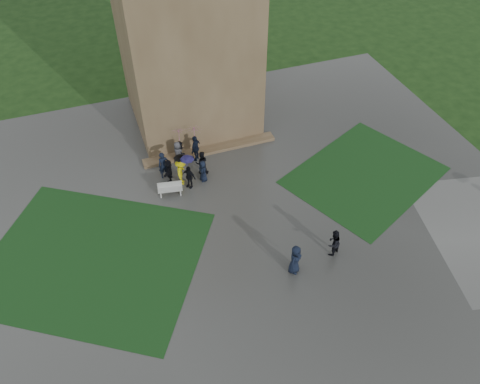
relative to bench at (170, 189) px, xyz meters
name	(u,v)px	position (x,y,z in m)	size (l,w,h in m)	color
ground	(270,273)	(3.44, -7.45, -0.46)	(120.00, 120.00, 0.00)	black
plaza	(256,245)	(3.44, -5.45, -0.45)	(34.00, 34.00, 0.02)	#343432
lawn_inset_left	(93,259)	(-5.06, -3.45, -0.43)	(11.00, 9.00, 0.01)	black
lawn_inset_right	(365,175)	(11.94, -2.45, -0.43)	(9.00, 7.00, 0.01)	black
tower_plinth	(210,150)	(3.44, 3.15, -0.33)	(9.00, 0.80, 0.22)	brown
bench	(170,189)	(0.00, 0.00, 0.00)	(1.52, 0.70, 0.85)	#ADADA8
visitor_cluster	(185,158)	(1.41, 1.66, 0.72)	(3.26, 3.50, 2.56)	black
pedestrian_mid	(295,259)	(4.68, -7.68, 0.47)	(0.89, 0.61, 1.82)	black
pedestrian_near	(333,243)	(7.05, -7.32, 0.41)	(0.82, 0.47, 1.69)	black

